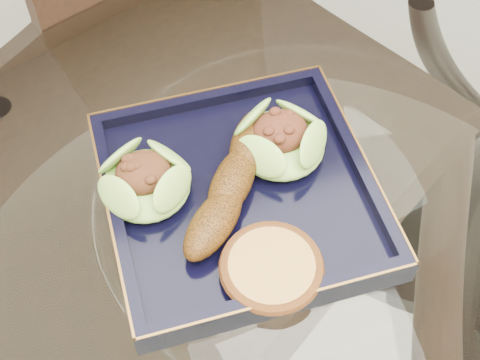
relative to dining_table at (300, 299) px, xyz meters
name	(u,v)px	position (x,y,z in m)	size (l,w,h in m)	color
dining_table	(300,299)	(0.00, 0.00, 0.00)	(1.13, 1.13, 0.77)	white
dining_chair	(208,134)	(0.00, 0.36, -0.10)	(0.50, 0.50, 0.89)	black
navy_plate	(240,197)	(-0.06, 0.06, 0.17)	(0.27, 0.27, 0.02)	black
lettuce_wrap_left	(146,182)	(-0.15, 0.09, 0.20)	(0.09, 0.09, 0.03)	#73A831
lettuce_wrap_right	(280,141)	(0.00, 0.09, 0.20)	(0.09, 0.09, 0.03)	#61A12E
roasted_plantain	(232,182)	(-0.07, 0.06, 0.20)	(0.19, 0.04, 0.04)	#583109
crumb_patty	(271,268)	(-0.06, -0.04, 0.19)	(0.09, 0.09, 0.02)	#BA8A3E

